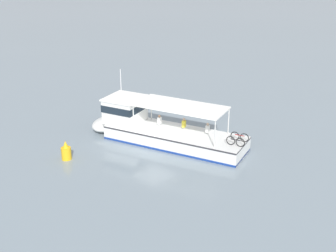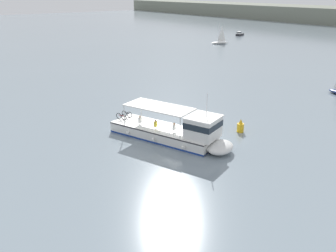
# 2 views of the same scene
# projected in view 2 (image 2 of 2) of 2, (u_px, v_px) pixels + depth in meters

# --- Properties ---
(ground_plane) EXTENTS (400.00, 400.00, 0.00)m
(ground_plane) POSITION_uv_depth(u_px,v_px,m) (179.00, 137.00, 35.65)
(ground_plane) COLOR gray
(ferry_main) EXTENTS (13.01, 7.15, 5.32)m
(ferry_main) POSITION_uv_depth(u_px,v_px,m) (177.00, 132.00, 34.30)
(ferry_main) COLOR white
(ferry_main) RESTS_ON ground
(sailboat_mid_channel) EXTENTS (3.00, 4.99, 5.40)m
(sailboat_mid_channel) POSITION_uv_depth(u_px,v_px,m) (220.00, 42.00, 96.23)
(sailboat_mid_channel) COLOR white
(sailboat_mid_channel) RESTS_ON ground
(motorboat_horizon_east) EXTENTS (2.35, 3.83, 1.26)m
(motorboat_horizon_east) POSITION_uv_depth(u_px,v_px,m) (240.00, 34.00, 113.51)
(motorboat_horizon_east) COLOR #232328
(motorboat_horizon_east) RESTS_ON ground
(channel_buoy) EXTENTS (0.70, 0.70, 1.40)m
(channel_buoy) POSITION_uv_depth(u_px,v_px,m) (240.00, 127.00, 36.86)
(channel_buoy) COLOR gold
(channel_buoy) RESTS_ON ground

